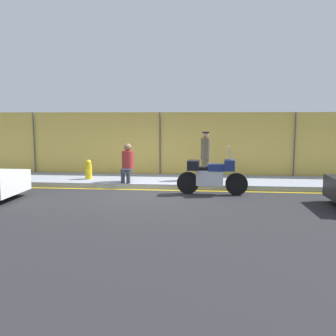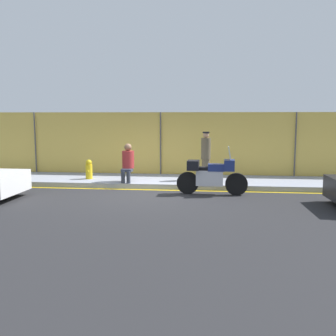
{
  "view_description": "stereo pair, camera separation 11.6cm",
  "coord_description": "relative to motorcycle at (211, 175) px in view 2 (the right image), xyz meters",
  "views": [
    {
      "loc": [
        1.86,
        -11.91,
        2.45
      ],
      "look_at": [
        0.57,
        0.84,
        0.75
      ],
      "focal_mm": 42.0,
      "sensor_mm": 36.0,
      "label": 1
    },
    {
      "loc": [
        1.97,
        -11.89,
        2.45
      ],
      "look_at": [
        0.57,
        0.84,
        0.75
      ],
      "focal_mm": 42.0,
      "sensor_mm": 36.0,
      "label": 2
    }
  ],
  "objects": [
    {
      "name": "ground_plane",
      "position": [
        -1.99,
        -0.33,
        -0.62
      ],
      "size": [
        120.0,
        120.0,
        0.0
      ],
      "primitive_type": "plane",
      "color": "#262628"
    },
    {
      "name": "motorcycle",
      "position": [
        0.0,
        0.0,
        0.0
      ],
      "size": [
        2.22,
        0.55,
        1.53
      ],
      "rotation": [
        0.0,
        0.0,
        -0.04
      ],
      "color": "black",
      "rests_on": "ground_plane"
    },
    {
      "name": "fire_hydrant",
      "position": [
        -4.44,
        1.54,
        -0.1
      ],
      "size": [
        0.25,
        0.31,
        0.71
      ],
      "color": "gold",
      "rests_on": "sidewalk"
    },
    {
      "name": "person_seated_on_curb",
      "position": [
        -2.9,
        1.1,
        0.28
      ],
      "size": [
        0.42,
        0.7,
        1.33
      ],
      "color": "#2D3342",
      "rests_on": "sidewalk"
    },
    {
      "name": "curb_paint_stripe",
      "position": [
        -1.99,
        0.55,
        -0.62
      ],
      "size": [
        38.2,
        0.18,
        0.01
      ],
      "color": "gold",
      "rests_on": "ground_plane"
    },
    {
      "name": "sidewalk",
      "position": [
        -1.99,
        1.84,
        -0.53
      ],
      "size": [
        38.2,
        2.4,
        0.17
      ],
      "color": "#8E93A3",
      "rests_on": "ground_plane"
    },
    {
      "name": "storefront_fence",
      "position": [
        -1.99,
        3.13,
        0.68
      ],
      "size": [
        36.29,
        0.17,
        2.6
      ],
      "color": "gold",
      "rests_on": "ground_plane"
    },
    {
      "name": "officer_standing",
      "position": [
        -0.2,
        1.81,
        0.44
      ],
      "size": [
        0.34,
        0.34,
        1.72
      ],
      "color": "brown",
      "rests_on": "sidewalk"
    }
  ]
}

